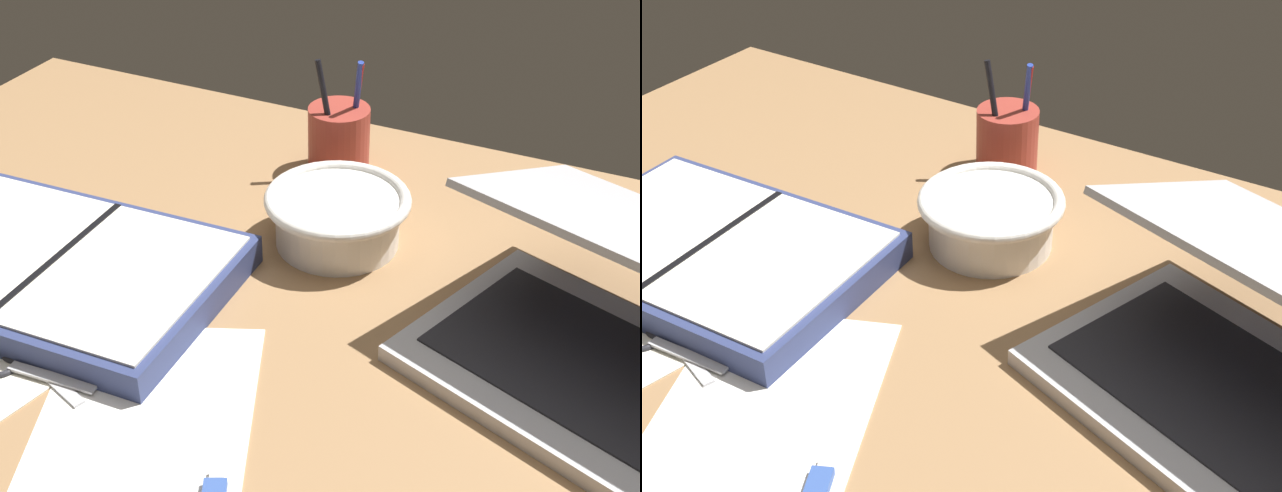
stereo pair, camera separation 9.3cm
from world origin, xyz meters
The scene contains 7 objects.
desk_top centered at (0.00, 0.00, 1.00)cm, with size 140.00×100.00×2.00cm, color #936D47.
laptop centered at (32.30, 9.68, 7.27)cm, with size 43.86×41.66×17.29cm.
bowl centered at (-1.82, 19.12, 5.70)cm, with size 17.25×17.25×6.65cm.
pen_cup centered at (-9.10, 35.59, 6.64)cm, with size 8.26×8.26×16.05cm.
planner centered at (-25.99, -1.88, 3.84)cm, with size 38.18×27.35×3.87cm.
scissors centered at (-20.97, -14.43, 2.34)cm, with size 12.87×6.41×0.80cm.
paper_sheet_front centered at (-5.38, -15.73, 2.08)cm, with size 19.75×27.28×0.16cm, color white.
Camera 1 is at (34.45, -61.70, 61.34)cm, focal length 50.00 mm.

